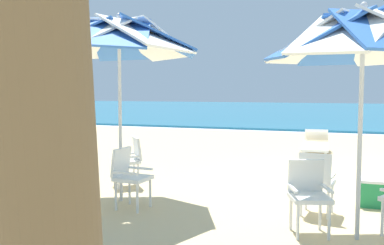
{
  "coord_description": "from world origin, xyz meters",
  "views": [
    {
      "loc": [
        -0.5,
        -8.23,
        1.7
      ],
      "look_at": [
        -3.53,
        0.26,
        1.0
      ],
      "focal_mm": 39.78,
      "sensor_mm": 36.0,
      "label": 1
    }
  ],
  "objects_px": {
    "plastic_chair_0": "(308,192)",
    "beach_umbrella_1": "(119,39)",
    "plastic_chair_3": "(130,158)",
    "plastic_chair_4": "(129,174)",
    "plastic_chair_2": "(316,179)",
    "beach_umbrella_0": "(363,38)",
    "sun_lounger_1": "(316,144)",
    "plastic_chair_5": "(64,177)",
    "cooler_box": "(376,193)"
  },
  "relations": [
    {
      "from": "beach_umbrella_0",
      "to": "plastic_chair_3",
      "type": "height_order",
      "value": "beach_umbrella_0"
    },
    {
      "from": "plastic_chair_2",
      "to": "plastic_chair_4",
      "type": "height_order",
      "value": "same"
    },
    {
      "from": "plastic_chair_4",
      "to": "cooler_box",
      "type": "distance_m",
      "value": 3.59
    },
    {
      "from": "beach_umbrella_0",
      "to": "plastic_chair_2",
      "type": "distance_m",
      "value": 1.99
    },
    {
      "from": "plastic_chair_0",
      "to": "plastic_chair_2",
      "type": "xyz_separation_m",
      "value": [
        0.05,
        0.76,
        0.0
      ]
    },
    {
      "from": "plastic_chair_0",
      "to": "plastic_chair_3",
      "type": "distance_m",
      "value": 3.49
    },
    {
      "from": "beach_umbrella_1",
      "to": "plastic_chair_5",
      "type": "relative_size",
      "value": 3.27
    },
    {
      "from": "beach_umbrella_0",
      "to": "plastic_chair_4",
      "type": "distance_m",
      "value": 3.53
    },
    {
      "from": "plastic_chair_3",
      "to": "sun_lounger_1",
      "type": "height_order",
      "value": "plastic_chair_3"
    },
    {
      "from": "plastic_chair_0",
      "to": "beach_umbrella_1",
      "type": "bearing_deg",
      "value": 168.94
    },
    {
      "from": "plastic_chair_3",
      "to": "plastic_chair_4",
      "type": "bearing_deg",
      "value": -62.51
    },
    {
      "from": "plastic_chair_0",
      "to": "plastic_chair_5",
      "type": "relative_size",
      "value": 1.0
    },
    {
      "from": "plastic_chair_3",
      "to": "cooler_box",
      "type": "distance_m",
      "value": 4.0
    },
    {
      "from": "plastic_chair_0",
      "to": "beach_umbrella_1",
      "type": "xyz_separation_m",
      "value": [
        -2.81,
        0.55,
        1.95
      ]
    },
    {
      "from": "plastic_chair_0",
      "to": "plastic_chair_4",
      "type": "bearing_deg",
      "value": 174.69
    },
    {
      "from": "plastic_chair_4",
      "to": "cooler_box",
      "type": "height_order",
      "value": "plastic_chair_4"
    },
    {
      "from": "plastic_chair_3",
      "to": "beach_umbrella_0",
      "type": "bearing_deg",
      "value": -22.39
    },
    {
      "from": "plastic_chair_0",
      "to": "cooler_box",
      "type": "bearing_deg",
      "value": 61.04
    },
    {
      "from": "beach_umbrella_1",
      "to": "plastic_chair_4",
      "type": "xyz_separation_m",
      "value": [
        0.31,
        -0.32,
        -1.95
      ]
    },
    {
      "from": "plastic_chair_0",
      "to": "cooler_box",
      "type": "xyz_separation_m",
      "value": [
        0.84,
        1.52,
        -0.3
      ]
    },
    {
      "from": "plastic_chair_3",
      "to": "plastic_chair_4",
      "type": "distance_m",
      "value": 1.42
    },
    {
      "from": "plastic_chair_4",
      "to": "cooler_box",
      "type": "relative_size",
      "value": 1.73
    },
    {
      "from": "beach_umbrella_0",
      "to": "beach_umbrella_1",
      "type": "height_order",
      "value": "beach_umbrella_1"
    },
    {
      "from": "plastic_chair_3",
      "to": "plastic_chair_5",
      "type": "relative_size",
      "value": 1.0
    },
    {
      "from": "beach_umbrella_0",
      "to": "plastic_chair_2",
      "type": "xyz_separation_m",
      "value": [
        -0.5,
        0.79,
        -1.76
      ]
    },
    {
      "from": "plastic_chair_5",
      "to": "cooler_box",
      "type": "relative_size",
      "value": 1.73
    },
    {
      "from": "plastic_chair_0",
      "to": "plastic_chair_3",
      "type": "height_order",
      "value": "same"
    },
    {
      "from": "beach_umbrella_0",
      "to": "cooler_box",
      "type": "relative_size",
      "value": 5.31
    },
    {
      "from": "plastic_chair_4",
      "to": "beach_umbrella_0",
      "type": "bearing_deg",
      "value": -5.0
    },
    {
      "from": "plastic_chair_0",
      "to": "cooler_box",
      "type": "height_order",
      "value": "plastic_chair_0"
    },
    {
      "from": "plastic_chair_2",
      "to": "plastic_chair_5",
      "type": "distance_m",
      "value": 3.43
    },
    {
      "from": "plastic_chair_4",
      "to": "plastic_chair_5",
      "type": "bearing_deg",
      "value": -144.97
    },
    {
      "from": "plastic_chair_5",
      "to": "plastic_chair_3",
      "type": "bearing_deg",
      "value": 87.64
    },
    {
      "from": "beach_umbrella_1",
      "to": "plastic_chair_3",
      "type": "height_order",
      "value": "beach_umbrella_1"
    },
    {
      "from": "plastic_chair_5",
      "to": "sun_lounger_1",
      "type": "relative_size",
      "value": 0.4
    },
    {
      "from": "beach_umbrella_1",
      "to": "sun_lounger_1",
      "type": "bearing_deg",
      "value": 66.43
    },
    {
      "from": "plastic_chair_4",
      "to": "plastic_chair_2",
      "type": "bearing_deg",
      "value": 11.65
    },
    {
      "from": "plastic_chair_0",
      "to": "cooler_box",
      "type": "relative_size",
      "value": 1.73
    },
    {
      "from": "beach_umbrella_0",
      "to": "sun_lounger_1",
      "type": "distance_m",
      "value": 6.69
    },
    {
      "from": "plastic_chair_4",
      "to": "plastic_chair_5",
      "type": "xyz_separation_m",
      "value": [
        -0.73,
        -0.51,
        0.0
      ]
    },
    {
      "from": "beach_umbrella_0",
      "to": "sun_lounger_1",
      "type": "height_order",
      "value": "beach_umbrella_0"
    },
    {
      "from": "sun_lounger_1",
      "to": "plastic_chair_4",
      "type": "bearing_deg",
      "value": -109.94
    },
    {
      "from": "beach_umbrella_1",
      "to": "plastic_chair_4",
      "type": "height_order",
      "value": "beach_umbrella_1"
    },
    {
      "from": "plastic_chair_0",
      "to": "sun_lounger_1",
      "type": "distance_m",
      "value": 6.31
    },
    {
      "from": "plastic_chair_0",
      "to": "plastic_chair_2",
      "type": "height_order",
      "value": "same"
    },
    {
      "from": "beach_umbrella_1",
      "to": "cooler_box",
      "type": "relative_size",
      "value": 5.66
    },
    {
      "from": "beach_umbrella_0",
      "to": "plastic_chair_0",
      "type": "height_order",
      "value": "beach_umbrella_0"
    },
    {
      "from": "plastic_chair_5",
      "to": "sun_lounger_1",
      "type": "height_order",
      "value": "plastic_chair_5"
    },
    {
      "from": "beach_umbrella_1",
      "to": "plastic_chair_2",
      "type": "bearing_deg",
      "value": 4.17
    },
    {
      "from": "plastic_chair_5",
      "to": "cooler_box",
      "type": "xyz_separation_m",
      "value": [
        4.06,
        1.8,
        -0.3
      ]
    }
  ]
}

